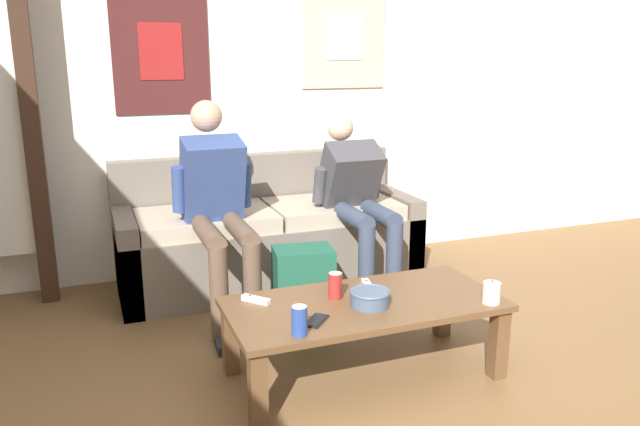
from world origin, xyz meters
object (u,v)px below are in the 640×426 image
object	(u,v)px
ceramic_bowl	(370,297)
drink_can_red	(335,286)
coffee_table	(364,313)
couch	(268,238)
backpack	(304,289)
game_controller_near_left	(368,285)
pillar_candle	(491,293)
person_seated_teen	(357,197)
cell_phone	(316,320)
drink_can_blue	(299,321)
game_controller_near_right	(256,300)
person_seated_adult	(218,202)

from	to	relation	value
ceramic_bowl	drink_can_red	distance (m)	0.18
coffee_table	ceramic_bowl	xyz separation A→B (m)	(0.00, -0.05, 0.10)
couch	backpack	size ratio (longest dim) A/B	4.35
backpack	game_controller_near_left	size ratio (longest dim) A/B	3.01
drink_can_red	coffee_table	bearing A→B (deg)	-37.52
pillar_candle	game_controller_near_left	size ratio (longest dim) A/B	0.75
person_seated_teen	cell_phone	bearing A→B (deg)	-121.36
person_seated_teen	drink_can_blue	size ratio (longest dim) A/B	8.89
couch	drink_can_red	distance (m)	1.31
backpack	game_controller_near_right	xyz separation A→B (m)	(-0.40, -0.47, 0.17)
backpack	pillar_candle	xyz separation A→B (m)	(0.61, -0.86, 0.21)
backpack	cell_phone	distance (m)	0.82
drink_can_blue	game_controller_near_right	size ratio (longest dim) A/B	0.94
ceramic_bowl	person_seated_teen	bearing A→B (deg)	68.91
person_seated_adult	pillar_candle	xyz separation A→B (m)	(1.00, -1.21, -0.24)
drink_can_red	game_controller_near_right	xyz separation A→B (m)	(-0.36, 0.08, -0.05)
couch	ceramic_bowl	bearing A→B (deg)	-87.44
person_seated_teen	ceramic_bowl	size ratio (longest dim) A/B	5.91
person_seated_adult	pillar_candle	size ratio (longest dim) A/B	11.04
pillar_candle	drink_can_red	xyz separation A→B (m)	(-0.65, 0.31, 0.01)
pillar_candle	game_controller_near_left	distance (m)	0.58
person_seated_teen	couch	bearing A→B (deg)	143.22
couch	game_controller_near_left	size ratio (longest dim) A/B	13.09
drink_can_red	game_controller_near_right	distance (m)	0.37
drink_can_blue	cell_phone	bearing A→B (deg)	40.90
person_seated_teen	game_controller_near_right	bearing A→B (deg)	-136.09
game_controller_near_left	game_controller_near_right	world-z (taller)	same
person_seated_adult	person_seated_teen	bearing A→B (deg)	2.62
person_seated_teen	game_controller_near_left	world-z (taller)	person_seated_teen
person_seated_adult	couch	bearing A→B (deg)	44.49
drink_can_red	game_controller_near_left	bearing A→B (deg)	17.72
game_controller_near_right	cell_phone	distance (m)	0.35
person_seated_adult	drink_can_red	xyz separation A→B (m)	(0.36, -0.90, -0.23)
ceramic_bowl	cell_phone	xyz separation A→B (m)	(-0.29, -0.08, -0.03)
couch	ceramic_bowl	size ratio (longest dim) A/B	10.38
person_seated_adult	cell_phone	xyz separation A→B (m)	(0.18, -1.12, -0.29)
coffee_table	ceramic_bowl	bearing A→B (deg)	-85.96
person_seated_teen	cell_phone	xyz separation A→B (m)	(-0.71, -1.16, -0.24)
coffee_table	ceramic_bowl	size ratio (longest dim) A/B	6.83
drink_can_red	couch	bearing A→B (deg)	87.80
couch	person_seated_adult	bearing A→B (deg)	-135.51
game_controller_near_left	game_controller_near_right	size ratio (longest dim) A/B	1.12
game_controller_near_left	game_controller_near_right	distance (m)	0.56
person_seated_teen	game_controller_near_left	size ratio (longest dim) A/B	7.45
coffee_table	person_seated_teen	distance (m)	1.15
game_controller_near_left	coffee_table	bearing A→B (deg)	-120.55
couch	drink_can_red	xyz separation A→B (m)	(-0.05, -1.30, 0.14)
coffee_table	game_controller_near_left	xyz separation A→B (m)	(0.09, 0.15, 0.07)
drink_can_red	backpack	bearing A→B (deg)	86.23
drink_can_blue	ceramic_bowl	bearing A→B (deg)	23.71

